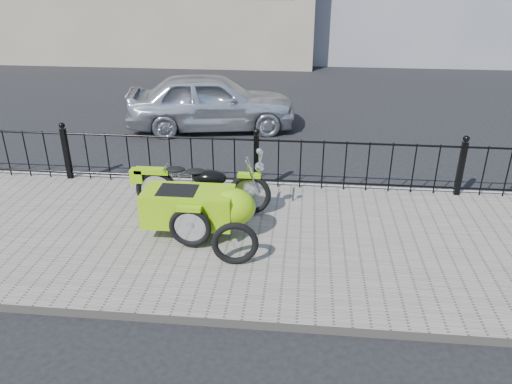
# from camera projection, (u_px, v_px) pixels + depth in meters

# --- Properties ---
(ground) EXTENTS (120.00, 120.00, 0.00)m
(ground) POSITION_uv_depth(u_px,v_px,m) (248.00, 226.00, 7.90)
(ground) COLOR black
(ground) RESTS_ON ground
(sidewalk) EXTENTS (30.00, 3.80, 0.12)m
(sidewalk) POSITION_uv_depth(u_px,v_px,m) (244.00, 239.00, 7.42)
(sidewalk) COLOR #6B635A
(sidewalk) RESTS_ON ground
(curb) EXTENTS (30.00, 0.10, 0.12)m
(curb) POSITION_uv_depth(u_px,v_px,m) (257.00, 185.00, 9.17)
(curb) COLOR gray
(curb) RESTS_ON ground
(iron_fence) EXTENTS (14.11, 0.11, 1.08)m
(iron_fence) POSITION_uv_depth(u_px,v_px,m) (256.00, 162.00, 8.82)
(iron_fence) COLOR black
(iron_fence) RESTS_ON sidewalk
(motorcycle_sidecar) EXTENTS (2.28, 1.48, 0.98)m
(motorcycle_sidecar) POSITION_uv_depth(u_px,v_px,m) (203.00, 202.00, 7.33)
(motorcycle_sidecar) COLOR black
(motorcycle_sidecar) RESTS_ON sidewalk
(spare_tire) EXTENTS (0.64, 0.16, 0.63)m
(spare_tire) POSITION_uv_depth(u_px,v_px,m) (235.00, 244.00, 6.58)
(spare_tire) COLOR black
(spare_tire) RESTS_ON sidewalk
(sedan_car) EXTENTS (4.27, 2.29, 1.38)m
(sedan_car) POSITION_uv_depth(u_px,v_px,m) (212.00, 101.00, 12.12)
(sedan_car) COLOR silver
(sedan_car) RESTS_ON ground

